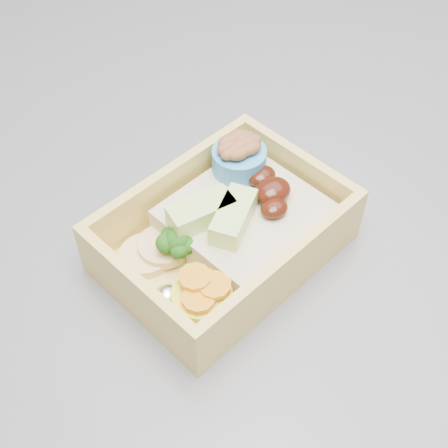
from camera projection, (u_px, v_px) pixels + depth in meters
ground at (241, 397)px, 1.38m from camera, size 3.50×3.50×0.00m
island at (282, 319)px, 0.98m from camera, size 1.24×0.84×0.92m
bento_box at (227, 228)px, 0.47m from camera, size 0.20×0.16×0.06m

